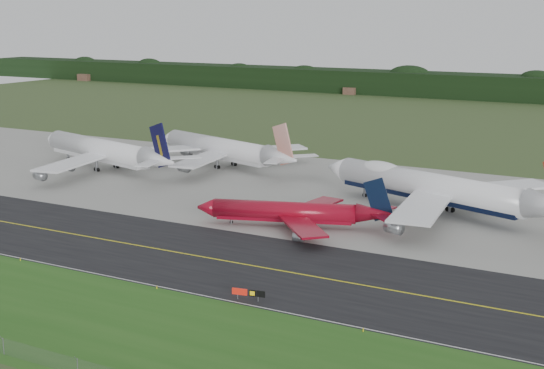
{
  "coord_description": "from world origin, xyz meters",
  "views": [
    {
      "loc": [
        64.18,
        -108.57,
        40.99
      ],
      "look_at": [
        -6.02,
        22.0,
        7.71
      ],
      "focal_mm": 50.0,
      "sensor_mm": 36.0,
      "label": 1
    }
  ],
  "objects_px": {
    "jet_navy_gold": "(106,151)",
    "taxiway_sign": "(248,293)",
    "jet_red_737": "(295,212)",
    "jet_ba_747": "(437,188)",
    "jet_star_tail": "(225,150)"
  },
  "relations": [
    {
      "from": "jet_navy_gold",
      "to": "jet_ba_747",
      "type": "bearing_deg",
      "value": -1.97
    },
    {
      "from": "jet_red_737",
      "to": "jet_navy_gold",
      "type": "bearing_deg",
      "value": 159.33
    },
    {
      "from": "jet_navy_gold",
      "to": "jet_star_tail",
      "type": "distance_m",
      "value": 32.24
    },
    {
      "from": "jet_star_tail",
      "to": "taxiway_sign",
      "type": "height_order",
      "value": "jet_star_tail"
    },
    {
      "from": "jet_ba_747",
      "to": "taxiway_sign",
      "type": "bearing_deg",
      "value": -99.08
    },
    {
      "from": "jet_navy_gold",
      "to": "taxiway_sign",
      "type": "height_order",
      "value": "jet_navy_gold"
    },
    {
      "from": "jet_star_tail",
      "to": "jet_ba_747",
      "type": "bearing_deg",
      "value": -18.06
    },
    {
      "from": "jet_star_tail",
      "to": "taxiway_sign",
      "type": "distance_m",
      "value": 100.36
    },
    {
      "from": "jet_ba_747",
      "to": "jet_star_tail",
      "type": "height_order",
      "value": "jet_ba_747"
    },
    {
      "from": "jet_red_737",
      "to": "jet_navy_gold",
      "type": "relative_size",
      "value": 0.66
    },
    {
      "from": "jet_navy_gold",
      "to": "taxiway_sign",
      "type": "bearing_deg",
      "value": -38.45
    },
    {
      "from": "jet_star_tail",
      "to": "jet_red_737",
      "type": "bearing_deg",
      "value": -45.57
    },
    {
      "from": "jet_navy_gold",
      "to": "jet_red_737",
      "type": "bearing_deg",
      "value": -20.67
    },
    {
      "from": "jet_ba_747",
      "to": "jet_red_737",
      "type": "distance_m",
      "value": 31.98
    },
    {
      "from": "jet_ba_747",
      "to": "jet_navy_gold",
      "type": "relative_size",
      "value": 1.06
    }
  ]
}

